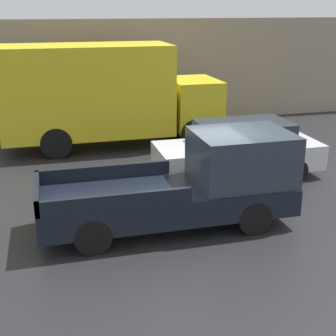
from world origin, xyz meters
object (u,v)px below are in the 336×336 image
object	(u,v)px
delivery_truck	(103,93)
car	(239,149)
pickup_truck	(194,184)
newspaper_box	(44,118)

from	to	relation	value
delivery_truck	car	bearing A→B (deg)	-51.10
pickup_truck	car	xyz separation A→B (m)	(2.30, 2.76, -0.16)
delivery_truck	newspaper_box	distance (m)	3.81
delivery_truck	newspaper_box	world-z (taller)	delivery_truck
car	delivery_truck	distance (m)	5.64
car	pickup_truck	bearing A→B (deg)	-129.75
car	newspaper_box	world-z (taller)	car
pickup_truck	car	size ratio (longest dim) A/B	1.18
pickup_truck	delivery_truck	distance (m)	7.23
pickup_truck	delivery_truck	size ratio (longest dim) A/B	0.75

